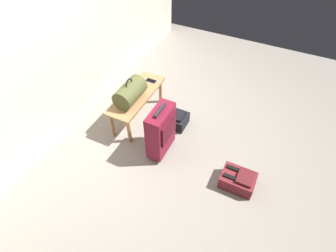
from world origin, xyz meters
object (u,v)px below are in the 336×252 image
(duffel_bag_olive, at_px, (130,92))
(cell_phone, at_px, (151,81))
(backpack_maroon, at_px, (238,180))
(backpack_dark, at_px, (174,119))
(bench, at_px, (137,98))
(suitcase_upright_burgundy, at_px, (161,131))

(duffel_bag_olive, height_order, cell_phone, duffel_bag_olive)
(cell_phone, xyz_separation_m, backpack_maroon, (-0.80, -1.55, -0.34))
(duffel_bag_olive, distance_m, backpack_maroon, 1.68)
(backpack_maroon, xyz_separation_m, backpack_dark, (0.57, 1.08, 0.00))
(bench, relative_size, duffel_bag_olive, 2.27)
(cell_phone, bearing_deg, duffel_bag_olive, 175.63)
(bench, bearing_deg, cell_phone, -6.03)
(duffel_bag_olive, relative_size, cell_phone, 3.06)
(suitcase_upright_burgundy, bearing_deg, duffel_bag_olive, 65.13)
(cell_phone, bearing_deg, backpack_maroon, -117.49)
(bench, relative_size, suitcase_upright_burgundy, 1.38)
(duffel_bag_olive, bearing_deg, backpack_dark, -64.47)
(cell_phone, bearing_deg, backpack_dark, -116.72)
(cell_phone, relative_size, backpack_maroon, 0.38)
(duffel_bag_olive, bearing_deg, cell_phone, -4.37)
(suitcase_upright_burgundy, relative_size, backpack_dark, 1.90)
(cell_phone, bearing_deg, suitcase_upright_burgundy, -144.15)
(backpack_maroon, bearing_deg, cell_phone, 62.51)
(bench, distance_m, cell_phone, 0.35)
(suitcase_upright_burgundy, height_order, backpack_dark, suitcase_upright_burgundy)
(bench, xyz_separation_m, cell_phone, (0.34, -0.04, 0.07))
(duffel_bag_olive, relative_size, backpack_maroon, 1.16)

